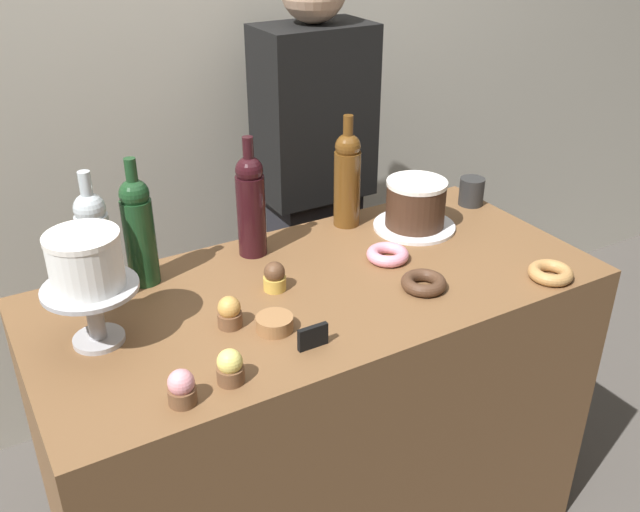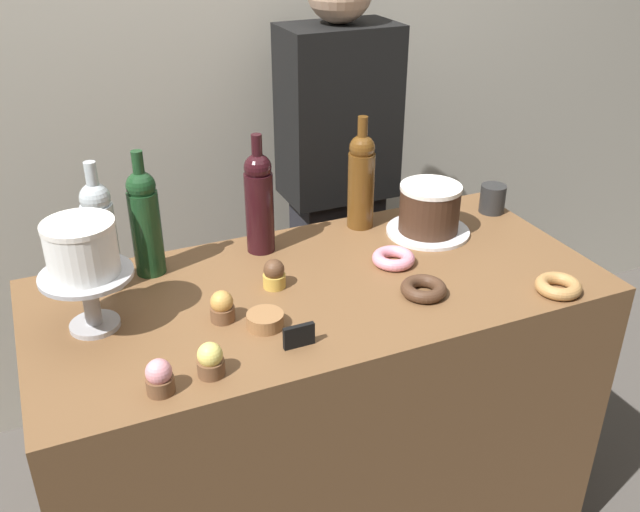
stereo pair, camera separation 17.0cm
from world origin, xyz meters
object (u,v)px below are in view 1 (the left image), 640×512
wine_bottle_green (139,230)px  wine_bottle_amber (347,178)px  cupcake_chocolate (275,277)px  donut_pink (388,255)px  wine_bottle_clear (96,245)px  coffee_cup_ceramic (472,191)px  cake_stand_pedestal (93,304)px  cookie_stack (275,323)px  chocolate_round_cake (416,203)px  donut_chocolate (424,283)px  donut_maple (551,273)px  price_sign_chalkboard (313,337)px  white_layer_cake (85,261)px  cupcake_caramel (230,313)px  barista_figure (314,196)px  cupcake_strawberry (182,388)px  cupcake_lemon (230,367)px  wine_bottle_dark_red (251,204)px

wine_bottle_green → wine_bottle_amber: (0.61, 0.03, 0.00)m
cupcake_chocolate → donut_pink: 0.33m
wine_bottle_clear → coffee_cup_ceramic: size_ratio=3.83×
cake_stand_pedestal → donut_pink: size_ratio=1.81×
cupcake_chocolate → cookie_stack: size_ratio=0.88×
wine_bottle_amber → chocolate_round_cake: bearing=-37.7°
donut_chocolate → cupcake_chocolate: bearing=150.4°
chocolate_round_cake → cupcake_chocolate: size_ratio=2.31×
donut_maple → price_sign_chalkboard: size_ratio=1.60×
cake_stand_pedestal → cupcake_chocolate: bearing=0.7°
white_layer_cake → donut_chocolate: (0.75, -0.17, -0.18)m
cupcake_caramel → cookie_stack: cupcake_caramel is taller
price_sign_chalkboard → barista_figure: (0.47, 0.82, -0.08)m
cupcake_strawberry → cupcake_chocolate: same height
cupcake_strawberry → cupcake_chocolate: bearing=40.2°
price_sign_chalkboard → barista_figure: 0.95m
chocolate_round_cake → wine_bottle_clear: wine_bottle_clear is taller
cookie_stack → coffee_cup_ceramic: bearing=20.5°
wine_bottle_green → wine_bottle_amber: same height
chocolate_round_cake → coffee_cup_ceramic: chocolate_round_cake is taller
donut_maple → barista_figure: bearing=102.5°
cookie_stack → price_sign_chalkboard: 0.11m
white_layer_cake → wine_bottle_green: wine_bottle_green is taller
wine_bottle_clear → white_layer_cake: bearing=-108.4°
chocolate_round_cake → cupcake_strawberry: (-0.85, -0.40, -0.04)m
wine_bottle_amber → price_sign_chalkboard: (-0.39, -0.49, -0.12)m
white_layer_cake → cupcake_strawberry: (0.09, -0.29, -0.16)m
wine_bottle_clear → wine_bottle_amber: 0.73m
cake_stand_pedestal → donut_maple: (1.05, -0.30, -0.08)m
cupcake_lemon → price_sign_chalkboard: 0.20m
donut_chocolate → coffee_cup_ceramic: size_ratio=1.32×
white_layer_cake → price_sign_chalkboard: bearing=-32.8°
white_layer_cake → wine_bottle_clear: (0.06, 0.17, -0.06)m
barista_figure → cookie_stack: bearing=-125.4°
chocolate_round_cake → cupcake_lemon: (-0.74, -0.39, -0.04)m
cake_stand_pedestal → donut_maple: cake_stand_pedestal is taller
cupcake_lemon → wine_bottle_green: bearing=92.9°
cupcake_strawberry → cupcake_lemon: 0.11m
wine_bottle_dark_red → barista_figure: size_ratio=0.20×
cupcake_caramel → price_sign_chalkboard: bearing=-53.8°
barista_figure → cupcake_caramel: bearing=-132.0°
price_sign_chalkboard → cake_stand_pedestal: bearing=147.2°
donut_chocolate → price_sign_chalkboard: bearing=-167.7°
cookie_stack → price_sign_chalkboard: size_ratio=1.20×
cupcake_caramel → cupcake_lemon: size_ratio=1.00×
wine_bottle_green → coffee_cup_ceramic: bearing=-2.3°
wine_bottle_clear → cupcake_caramel: size_ratio=4.38×
wine_bottle_clear → cupcake_chocolate: size_ratio=4.38×
wine_bottle_dark_red → cupcake_lemon: wine_bottle_dark_red is taller
cupcake_strawberry → cupcake_chocolate: size_ratio=1.00×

